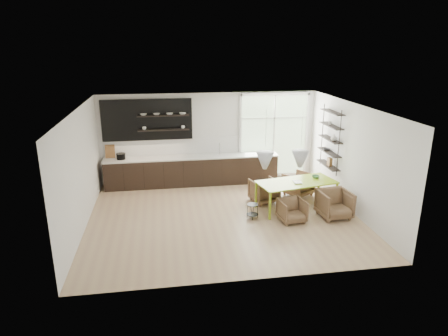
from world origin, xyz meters
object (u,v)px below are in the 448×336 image
Objects in this scene: wire_stool at (253,209)px; armchair_back_left at (264,191)px; armchair_back_right at (298,184)px; armchair_front_left at (292,210)px; armchair_front_right at (335,204)px; dining_table at (297,183)px.

armchair_back_left is at bearing 61.35° from wire_stool.
armchair_front_left is at bearing 34.81° from armchair_back_right.
armchair_front_right is (0.41, -1.69, 0.02)m from armchair_back_right.
armchair_back_right is at bearing 98.43° from armchair_front_right.
dining_table is 2.83× the size of armchair_front_right.
armchair_back_left is 1.13× the size of armchair_front_left.
armchair_front_left is at bearing 91.24° from armchair_back_left.
dining_table is at bearing 56.98° from armchair_front_left.
armchair_back_right is at bearing 56.27° from dining_table.
armchair_front_left is (0.38, -1.40, -0.04)m from armchair_back_left.
armchair_front_right is at bearing -6.75° from wire_stool.
armchair_front_right is 2.16m from wire_stool.
wire_stool is at bearing -171.75° from dining_table.
wire_stool is (-0.58, -1.07, -0.08)m from armchair_back_left.
armchair_back_left reaches higher than wire_stool.
wire_stool is at bearing 8.08° from armchair_back_right.
armchair_front_left is 1.19m from armchair_front_right.
armchair_front_left is at bearing 178.41° from armchair_front_right.
armchair_front_left is 1.02m from wire_stool.
armchair_back_right is at bearing 58.39° from armchair_front_left.
dining_table reaches higher than armchair_front_left.
armchair_front_left is at bearing -126.33° from dining_table.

